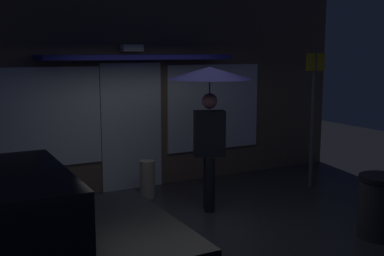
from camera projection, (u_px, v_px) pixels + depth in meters
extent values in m
plane|color=#2D2D33|center=(191.00, 227.00, 6.69)|extent=(18.00, 18.00, 0.00)
cube|color=brown|center=(127.00, 68.00, 8.41)|extent=(8.79, 0.30, 4.21)
cube|color=white|center=(132.00, 127.00, 8.42)|extent=(1.10, 0.04, 2.20)
cube|color=white|center=(40.00, 118.00, 7.66)|extent=(1.95, 0.04, 1.60)
cube|color=white|center=(214.00, 107.00, 9.16)|extent=(1.95, 0.04, 1.60)
cube|color=white|center=(132.00, 48.00, 8.14)|extent=(0.36, 0.16, 0.12)
cube|color=navy|center=(138.00, 57.00, 7.94)|extent=(3.20, 0.70, 0.08)
cylinder|color=black|center=(210.00, 185.00, 7.26)|extent=(0.15, 0.15, 0.84)
cylinder|color=black|center=(208.00, 181.00, 7.45)|extent=(0.15, 0.15, 0.84)
cube|color=black|center=(209.00, 133.00, 7.24)|extent=(0.52, 0.40, 0.68)
cube|color=silver|center=(216.00, 134.00, 7.16)|extent=(0.14, 0.07, 0.54)
cube|color=red|center=(216.00, 136.00, 7.16)|extent=(0.06, 0.04, 0.44)
sphere|color=#C2777C|center=(210.00, 101.00, 7.16)|extent=(0.23, 0.23, 0.23)
cylinder|color=slate|center=(210.00, 99.00, 7.16)|extent=(0.02, 0.02, 0.95)
cone|color=#14144C|center=(210.00, 73.00, 7.10)|extent=(1.25, 1.25, 0.18)
cylinder|color=#595B60|center=(313.00, 118.00, 8.52)|extent=(0.07, 0.07, 2.46)
cube|color=gold|center=(316.00, 62.00, 8.35)|extent=(0.40, 0.02, 0.30)
cylinder|color=#B2A899|center=(148.00, 179.00, 7.99)|extent=(0.25, 0.25, 0.62)
cylinder|color=#2D2D33|center=(381.00, 209.00, 6.27)|extent=(0.56, 0.56, 0.76)
cylinder|color=black|center=(383.00, 178.00, 6.21)|extent=(0.59, 0.59, 0.06)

